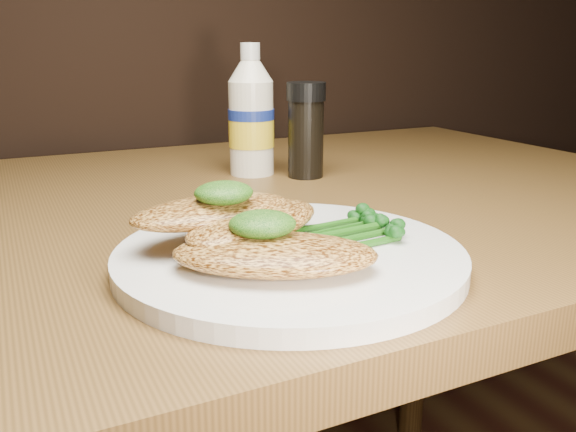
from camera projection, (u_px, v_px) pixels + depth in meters
name	position (u px, v px, depth m)	size (l,w,h in m)	color
plate	(290.00, 257.00, 0.51)	(0.30, 0.30, 0.02)	white
chicken_front	(275.00, 254.00, 0.46)	(0.16, 0.08, 0.03)	gold
chicken_mid	(255.00, 223.00, 0.51)	(0.15, 0.08, 0.02)	gold
chicken_back	(213.00, 211.00, 0.52)	(0.15, 0.07, 0.02)	gold
pesto_front	(262.00, 224.00, 0.47)	(0.05, 0.05, 0.02)	black
pesto_back	(224.00, 193.00, 0.51)	(0.05, 0.05, 0.02)	black
broccolini_bundle	(336.00, 228.00, 0.53)	(0.14, 0.11, 0.02)	#1D5512
mayo_bottle	(251.00, 110.00, 0.84)	(0.06, 0.06, 0.18)	white
pepper_grinder	(306.00, 130.00, 0.83)	(0.05, 0.05, 0.13)	black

